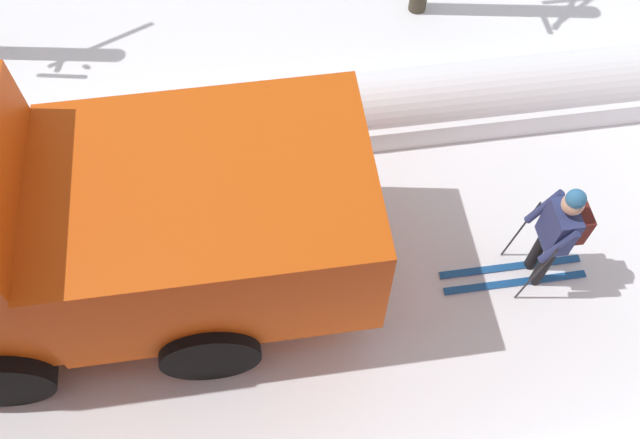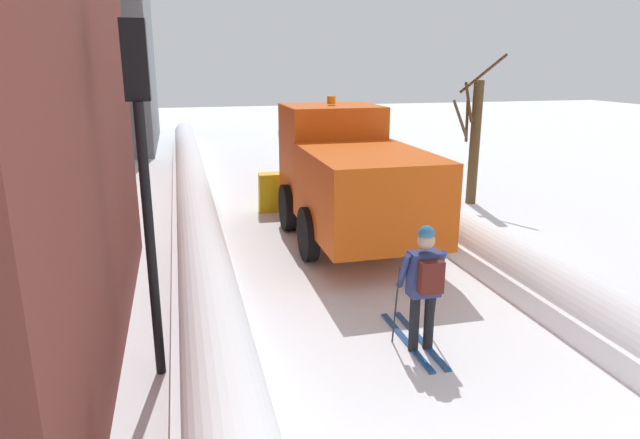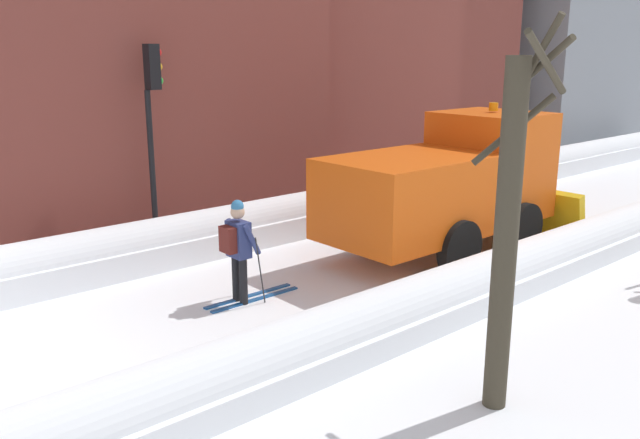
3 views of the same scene
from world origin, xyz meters
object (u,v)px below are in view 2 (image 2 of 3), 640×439
object	(u,v)px
plow_truck	(347,175)
traffic_light_pole	(141,136)
bare_tree_mid	(474,139)
skier	(424,283)

from	to	relation	value
plow_truck	traffic_light_pole	world-z (taller)	traffic_light_pole
plow_truck	bare_tree_mid	size ratio (longest dim) A/B	1.45
plow_truck	skier	xyz separation A→B (m)	(-0.46, -5.10, -0.48)
bare_tree_mid	plow_truck	bearing A→B (deg)	-151.18
bare_tree_mid	skier	bearing A→B (deg)	-122.86
traffic_light_pole	bare_tree_mid	xyz separation A→B (m)	(8.36, 7.14, -1.21)
plow_truck	bare_tree_mid	world-z (taller)	bare_tree_mid
skier	traffic_light_pole	world-z (taller)	traffic_light_pole
skier	bare_tree_mid	xyz separation A→B (m)	(4.85, 7.51, 0.84)
skier	bare_tree_mid	world-z (taller)	bare_tree_mid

